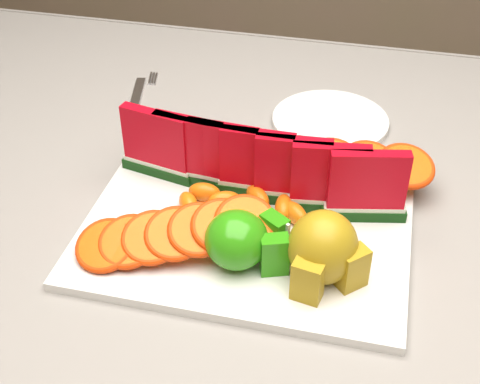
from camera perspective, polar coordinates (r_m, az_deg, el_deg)
name	(u,v)px	position (r m, az deg, el deg)	size (l,w,h in m)	color
table	(251,260)	(0.95, 0.98, -5.86)	(1.40, 0.90, 0.75)	#54301E
tablecloth	(252,227)	(0.91, 1.03, -3.01)	(1.53, 1.03, 0.20)	slate
platter	(246,229)	(0.83, 0.55, -3.21)	(0.40, 0.30, 0.01)	silver
apple_cluster	(243,240)	(0.76, 0.26, -4.16)	(0.11, 0.09, 0.07)	#349015
pear_cluster	(324,251)	(0.74, 7.16, -4.98)	(0.10, 0.10, 0.09)	#976D04
side_plate	(330,121)	(1.05, 7.70, 6.04)	(0.21, 0.21, 0.01)	silver
fork	(137,101)	(1.11, -8.81, 7.66)	(0.05, 0.19, 0.00)	silver
watermelon_row	(257,166)	(0.85, 1.46, 2.26)	(0.39, 0.07, 0.10)	#0C3910
orange_fan_front	(175,233)	(0.78, -5.54, -3.54)	(0.25, 0.14, 0.06)	#D63500
orange_fan_back	(297,157)	(0.91, 4.89, 2.98)	(0.38, 0.11, 0.05)	#D63500
tangerine_segments	(241,204)	(0.84, 0.07, -1.01)	(0.18, 0.08, 0.03)	#DE5606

